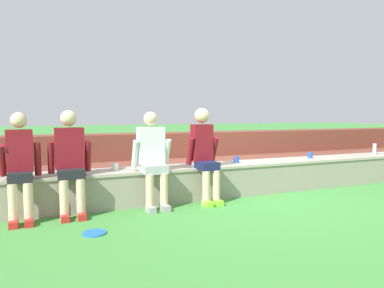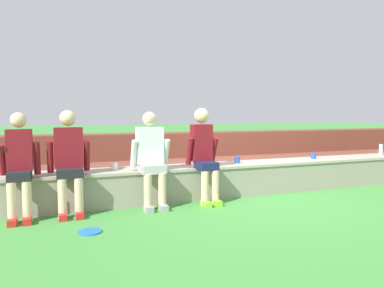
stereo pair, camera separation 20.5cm
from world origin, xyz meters
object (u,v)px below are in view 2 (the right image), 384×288
object	(u,v)px
person_left_of_center	(69,159)
water_bottle_mid_left	(381,149)
person_center	(151,156)
person_right_of_center	(204,152)
plastic_cup_middle	(115,166)
plastic_cup_right_end	(237,160)
plastic_cup_left_end	(313,156)
person_far_left	(19,164)
frisbee	(90,232)

from	to	relation	value
person_left_of_center	water_bottle_mid_left	xyz separation A→B (m)	(5.90, 0.31, -0.11)
person_left_of_center	person_center	size ratio (longest dim) A/B	1.01
person_right_of_center	plastic_cup_middle	world-z (taller)	person_right_of_center
water_bottle_mid_left	plastic_cup_right_end	xyz separation A→B (m)	(-3.24, -0.03, -0.06)
plastic_cup_left_end	person_far_left	bearing A→B (deg)	-175.66
plastic_cup_middle	frisbee	size ratio (longest dim) A/B	0.41
person_left_of_center	plastic_cup_middle	bearing A→B (deg)	23.19
water_bottle_mid_left	frisbee	xyz separation A→B (m)	(-5.73, -1.19, -0.62)
plastic_cup_middle	frisbee	distance (m)	1.36
person_far_left	plastic_cup_left_end	xyz separation A→B (m)	(4.85, 0.37, -0.14)
person_far_left	person_right_of_center	size ratio (longest dim) A/B	0.95
plastic_cup_left_end	plastic_cup_right_end	world-z (taller)	plastic_cup_right_end
person_center	plastic_cup_right_end	distance (m)	1.60
person_left_of_center	person_far_left	bearing A→B (deg)	-175.91
person_center	frisbee	size ratio (longest dim) A/B	5.21
person_right_of_center	plastic_cup_right_end	world-z (taller)	person_right_of_center
plastic_cup_left_end	plastic_cup_middle	bearing A→B (deg)	-179.13
person_left_of_center	plastic_cup_middle	xyz separation A→B (m)	(0.63, 0.27, -0.18)
plastic_cup_left_end	plastic_cup_right_end	xyz separation A→B (m)	(-1.60, -0.04, 0.00)
person_right_of_center	water_bottle_mid_left	size ratio (longest dim) A/B	5.84
plastic_cup_left_end	plastic_cup_middle	world-z (taller)	same
plastic_cup_middle	frisbee	xyz separation A→B (m)	(-0.46, -1.15, -0.56)
person_left_of_center	water_bottle_mid_left	distance (m)	5.91
person_center	person_right_of_center	world-z (taller)	person_right_of_center
person_far_left	frisbee	distance (m)	1.33
person_left_of_center	plastic_cup_middle	size ratio (longest dim) A/B	12.90
person_right_of_center	plastic_cup_right_end	bearing A→B (deg)	22.59
frisbee	plastic_cup_left_end	bearing A→B (deg)	16.43
person_left_of_center	plastic_cup_left_end	distance (m)	4.28
water_bottle_mid_left	frisbee	world-z (taller)	water_bottle_mid_left
person_center	water_bottle_mid_left	world-z (taller)	person_center
person_center	plastic_cup_middle	distance (m)	0.58
person_left_of_center	frisbee	size ratio (longest dim) A/B	5.28
frisbee	person_center	bearing A→B (deg)	42.12
person_left_of_center	plastic_cup_left_end	world-z (taller)	person_left_of_center
plastic_cup_right_end	frisbee	size ratio (longest dim) A/B	0.43
plastic_cup_right_end	frisbee	distance (m)	2.81
water_bottle_mid_left	plastic_cup_right_end	world-z (taller)	water_bottle_mid_left
person_left_of_center	person_right_of_center	size ratio (longest dim) A/B	0.97
person_far_left	water_bottle_mid_left	size ratio (longest dim) A/B	5.56
person_right_of_center	frisbee	world-z (taller)	person_right_of_center
water_bottle_mid_left	plastic_cup_right_end	bearing A→B (deg)	-179.56
person_far_left	water_bottle_mid_left	world-z (taller)	person_far_left
person_far_left	water_bottle_mid_left	xyz separation A→B (m)	(6.49, 0.35, -0.08)
person_left_of_center	water_bottle_mid_left	bearing A→B (deg)	2.99
person_far_left	water_bottle_mid_left	bearing A→B (deg)	3.09
water_bottle_mid_left	frisbee	size ratio (longest dim) A/B	0.93
water_bottle_mid_left	plastic_cup_middle	xyz separation A→B (m)	(-5.27, -0.04, -0.06)
person_far_left	water_bottle_mid_left	distance (m)	6.50
plastic_cup_left_end	frisbee	distance (m)	4.30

